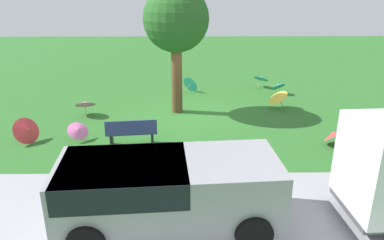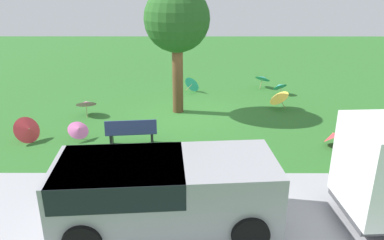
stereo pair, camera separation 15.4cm
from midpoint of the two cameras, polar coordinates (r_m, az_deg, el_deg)
The scene contains 13 objects.
ground at distance 14.82m, azimuth -1.72°, elevation 0.88°, with size 40.00×40.00×0.00m, color #2D6B28.
road_strip at distance 8.66m, azimuth -2.54°, elevation -15.08°, with size 40.00×4.39×0.01m, color #9E9EA3.
van_dark at distance 8.10m, azimuth -5.21°, elevation -10.21°, with size 4.73×2.42×1.53m.
park_bench at distance 12.07m, azimuth -9.44°, elevation -1.86°, with size 1.64×0.65×0.90m.
shade_tree at distance 14.32m, azimuth -2.74°, elevation 14.67°, with size 2.44×2.44×4.81m.
parasol_teal_0 at distance 17.70m, azimuth 12.57°, elevation 5.10°, with size 0.81×0.79×0.63m.
parasol_teal_1 at distance 18.55m, azimuth 10.12°, elevation 6.30°, with size 0.99×0.98×0.72m.
parasol_yellow_0 at distance 15.60m, azimuth 12.41°, elevation 3.52°, with size 0.95×0.98×0.84m.
parasol_teal_2 at distance 17.63m, azimuth -0.36°, elevation 5.50°, with size 0.86×0.83×0.76m.
parasol_pink_1 at distance 15.10m, azimuth -16.08°, elevation 2.41°, with size 0.93×0.89×0.74m.
parasol_red_0 at distance 12.76m, azimuth 20.22°, elevation -2.01°, with size 1.01×1.00×0.67m.
parasol_pink_2 at distance 12.87m, azimuth -17.08°, elevation -1.44°, with size 0.91×0.90×0.65m.
parasol_red_1 at distance 13.30m, azimuth -23.86°, elevation -1.42°, with size 0.95×1.04×0.86m.
Camera 1 is at (-0.22, 13.91, 5.10)m, focal length 35.43 mm.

